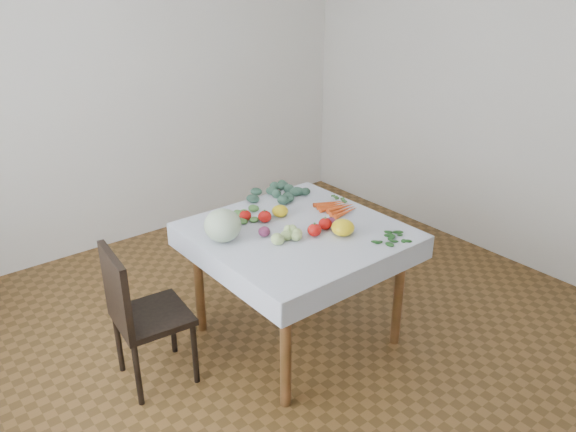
{
  "coord_description": "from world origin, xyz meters",
  "views": [
    {
      "loc": [
        -1.91,
        -2.29,
        2.19
      ],
      "look_at": [
        -0.01,
        0.08,
        0.82
      ],
      "focal_mm": 35.0,
      "sensor_mm": 36.0,
      "label": 1
    }
  ],
  "objects_px": {
    "cabbage": "(223,225)",
    "heirloom_back": "(280,211)",
    "chair": "(137,309)",
    "table": "(297,245)",
    "carrot_bunch": "(338,207)"
  },
  "relations": [
    {
      "from": "heirloom_back",
      "to": "table",
      "type": "bearing_deg",
      "value": -100.07
    },
    {
      "from": "table",
      "to": "chair",
      "type": "bearing_deg",
      "value": 167.65
    },
    {
      "from": "table",
      "to": "chair",
      "type": "height_order",
      "value": "chair"
    },
    {
      "from": "table",
      "to": "cabbage",
      "type": "relative_size",
      "value": 4.77
    },
    {
      "from": "heirloom_back",
      "to": "carrot_bunch",
      "type": "height_order",
      "value": "heirloom_back"
    },
    {
      "from": "heirloom_back",
      "to": "carrot_bunch",
      "type": "bearing_deg",
      "value": -23.42
    },
    {
      "from": "table",
      "to": "chair",
      "type": "distance_m",
      "value": 0.99
    },
    {
      "from": "cabbage",
      "to": "carrot_bunch",
      "type": "height_order",
      "value": "cabbage"
    },
    {
      "from": "cabbage",
      "to": "heirloom_back",
      "type": "height_order",
      "value": "cabbage"
    },
    {
      "from": "table",
      "to": "heirloom_back",
      "type": "xyz_separation_m",
      "value": [
        0.04,
        0.22,
        0.14
      ]
    },
    {
      "from": "chair",
      "to": "cabbage",
      "type": "height_order",
      "value": "cabbage"
    },
    {
      "from": "cabbage",
      "to": "carrot_bunch",
      "type": "xyz_separation_m",
      "value": [
        0.81,
        -0.09,
        -0.08
      ]
    },
    {
      "from": "heirloom_back",
      "to": "carrot_bunch",
      "type": "xyz_separation_m",
      "value": [
        0.35,
        -0.15,
        -0.02
      ]
    },
    {
      "from": "table",
      "to": "cabbage",
      "type": "bearing_deg",
      "value": 159.82
    },
    {
      "from": "chair",
      "to": "carrot_bunch",
      "type": "distance_m",
      "value": 1.38
    }
  ]
}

